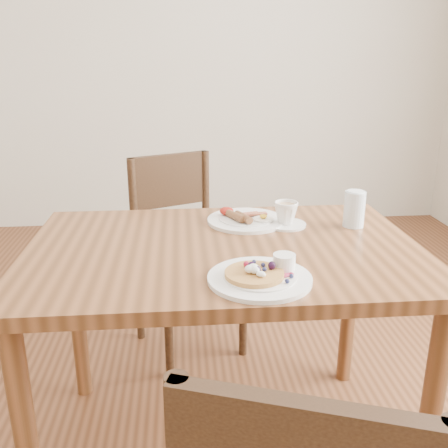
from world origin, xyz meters
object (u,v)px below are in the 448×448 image
(breakfast_plate, at_px, (245,219))
(teacup_saucer, at_px, (286,215))
(pancake_plate, at_px, (261,275))
(chair_far, at_px, (183,244))
(dining_table, at_px, (224,275))
(water_glass, at_px, (354,209))

(breakfast_plate, distance_m, teacup_saucer, 0.14)
(pancake_plate, relative_size, breakfast_plate, 1.00)
(chair_far, bearing_deg, teacup_saucer, 99.90)
(dining_table, bearing_deg, pancake_plate, -73.75)
(dining_table, xyz_separation_m, water_glass, (0.45, 0.15, 0.16))
(chair_far, relative_size, pancake_plate, 3.26)
(water_glass, bearing_deg, dining_table, -162.24)
(teacup_saucer, bearing_deg, pancake_plate, -109.56)
(teacup_saucer, distance_m, water_glass, 0.23)
(dining_table, xyz_separation_m, teacup_saucer, (0.23, 0.17, 0.14))
(chair_far, xyz_separation_m, teacup_saucer, (0.35, -0.52, 0.29))
(dining_table, height_order, pancake_plate, pancake_plate)
(breakfast_plate, bearing_deg, teacup_saucer, -20.05)
(breakfast_plate, height_order, water_glass, water_glass)
(chair_far, distance_m, water_glass, 0.86)
(breakfast_plate, bearing_deg, dining_table, -112.79)
(pancake_plate, bearing_deg, chair_far, 101.84)
(breakfast_plate, relative_size, water_glass, 2.22)
(chair_far, bearing_deg, pancake_plate, 77.89)
(pancake_plate, xyz_separation_m, water_glass, (0.38, 0.40, 0.05))
(teacup_saucer, xyz_separation_m, water_glass, (0.23, -0.03, 0.02))
(pancake_plate, height_order, teacup_saucer, teacup_saucer)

